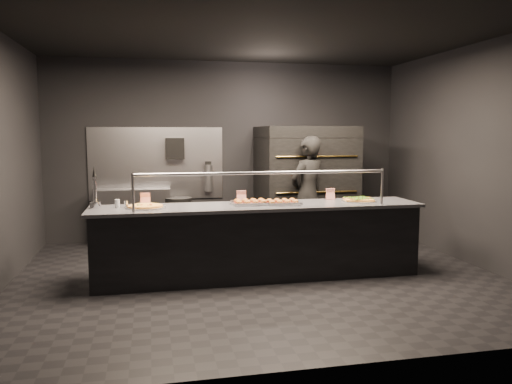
{
  "coord_description": "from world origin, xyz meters",
  "views": [
    {
      "loc": [
        -1.3,
        -5.98,
        1.8
      ],
      "look_at": [
        0.01,
        0.2,
        1.06
      ],
      "focal_mm": 35.0,
      "sensor_mm": 36.0,
      "label": 1
    }
  ],
  "objects_px": {
    "pizza_oven": "(305,184)",
    "beer_tap": "(95,196)",
    "fire_extinguisher": "(208,177)",
    "round_pizza": "(145,206)",
    "service_counter": "(259,241)",
    "worker": "(307,194)",
    "square_pizza": "(359,200)",
    "slider_tray_a": "(250,202)",
    "slider_tray_b": "(282,202)",
    "prep_shelf": "(133,216)",
    "towel_dispenser": "(175,149)",
    "trash_bin": "(178,220)"
  },
  "relations": [
    {
      "from": "pizza_oven",
      "to": "beer_tap",
      "type": "distance_m",
      "value": 3.62
    },
    {
      "from": "fire_extinguisher",
      "to": "round_pizza",
      "type": "height_order",
      "value": "fire_extinguisher"
    },
    {
      "from": "service_counter",
      "to": "worker",
      "type": "bearing_deg",
      "value": 49.45
    },
    {
      "from": "square_pizza",
      "to": "worker",
      "type": "bearing_deg",
      "value": 105.83
    },
    {
      "from": "slider_tray_a",
      "to": "slider_tray_b",
      "type": "distance_m",
      "value": 0.4
    },
    {
      "from": "prep_shelf",
      "to": "towel_dispenser",
      "type": "relative_size",
      "value": 3.43
    },
    {
      "from": "beer_tap",
      "to": "fire_extinguisher",
      "type": "bearing_deg",
      "value": 54.97
    },
    {
      "from": "service_counter",
      "to": "pizza_oven",
      "type": "distance_m",
      "value": 2.3
    },
    {
      "from": "service_counter",
      "to": "towel_dispenser",
      "type": "distance_m",
      "value": 2.78
    },
    {
      "from": "service_counter",
      "to": "pizza_oven",
      "type": "height_order",
      "value": "pizza_oven"
    },
    {
      "from": "pizza_oven",
      "to": "slider_tray_b",
      "type": "distance_m",
      "value": 2.14
    },
    {
      "from": "pizza_oven",
      "to": "worker",
      "type": "bearing_deg",
      "value": -104.5
    },
    {
      "from": "towel_dispenser",
      "to": "worker",
      "type": "relative_size",
      "value": 0.2
    },
    {
      "from": "service_counter",
      "to": "slider_tray_b",
      "type": "height_order",
      "value": "service_counter"
    },
    {
      "from": "slider_tray_b",
      "to": "trash_bin",
      "type": "xyz_separation_m",
      "value": [
        -1.16,
        2.26,
        -0.57
      ]
    },
    {
      "from": "prep_shelf",
      "to": "trash_bin",
      "type": "distance_m",
      "value": 0.74
    },
    {
      "from": "fire_extinguisher",
      "to": "trash_bin",
      "type": "relative_size",
      "value": 0.67
    },
    {
      "from": "prep_shelf",
      "to": "slider_tray_a",
      "type": "xyz_separation_m",
      "value": [
        1.5,
        -2.29,
        0.5
      ]
    },
    {
      "from": "trash_bin",
      "to": "round_pizza",
      "type": "bearing_deg",
      "value": -102.93
    },
    {
      "from": "towel_dispenser",
      "to": "fire_extinguisher",
      "type": "bearing_deg",
      "value": 1.04
    },
    {
      "from": "round_pizza",
      "to": "slider_tray_b",
      "type": "bearing_deg",
      "value": -2.63
    },
    {
      "from": "pizza_oven",
      "to": "fire_extinguisher",
      "type": "relative_size",
      "value": 3.78
    },
    {
      "from": "worker",
      "to": "slider_tray_a",
      "type": "bearing_deg",
      "value": 17.62
    },
    {
      "from": "service_counter",
      "to": "beer_tap",
      "type": "bearing_deg",
      "value": 176.55
    },
    {
      "from": "towel_dispenser",
      "to": "pizza_oven",
      "type": "bearing_deg",
      "value": -13.14
    },
    {
      "from": "trash_bin",
      "to": "worker",
      "type": "bearing_deg",
      "value": -28.7
    },
    {
      "from": "towel_dispenser",
      "to": "slider_tray_b",
      "type": "xyz_separation_m",
      "value": [
        1.19,
        -2.43,
        -0.6
      ]
    },
    {
      "from": "service_counter",
      "to": "towel_dispenser",
      "type": "height_order",
      "value": "towel_dispenser"
    },
    {
      "from": "slider_tray_a",
      "to": "worker",
      "type": "distance_m",
      "value": 1.61
    },
    {
      "from": "prep_shelf",
      "to": "beer_tap",
      "type": "xyz_separation_m",
      "value": [
        -0.35,
        -2.2,
        0.61
      ]
    },
    {
      "from": "slider_tray_b",
      "to": "slider_tray_a",
      "type": "bearing_deg",
      "value": 170.66
    },
    {
      "from": "pizza_oven",
      "to": "towel_dispenser",
      "type": "distance_m",
      "value": 2.23
    },
    {
      "from": "fire_extinguisher",
      "to": "worker",
      "type": "relative_size",
      "value": 0.29
    },
    {
      "from": "service_counter",
      "to": "square_pizza",
      "type": "distance_m",
      "value": 1.42
    },
    {
      "from": "pizza_oven",
      "to": "slider_tray_a",
      "type": "relative_size",
      "value": 3.92
    },
    {
      "from": "fire_extinguisher",
      "to": "slider_tray_a",
      "type": "bearing_deg",
      "value": -83.99
    },
    {
      "from": "fire_extinguisher",
      "to": "pizza_oven",
      "type": "bearing_deg",
      "value": -17.89
    },
    {
      "from": "fire_extinguisher",
      "to": "round_pizza",
      "type": "bearing_deg",
      "value": -113.42
    },
    {
      "from": "towel_dispenser",
      "to": "square_pizza",
      "type": "relative_size",
      "value": 0.78
    },
    {
      "from": "slider_tray_b",
      "to": "fire_extinguisher",
      "type": "bearing_deg",
      "value": 104.76
    },
    {
      "from": "service_counter",
      "to": "round_pizza",
      "type": "xyz_separation_m",
      "value": [
        -1.37,
        0.04,
        0.47
      ]
    },
    {
      "from": "round_pizza",
      "to": "trash_bin",
      "type": "bearing_deg",
      "value": 77.07
    },
    {
      "from": "prep_shelf",
      "to": "fire_extinguisher",
      "type": "height_order",
      "value": "fire_extinguisher"
    },
    {
      "from": "prep_shelf",
      "to": "round_pizza",
      "type": "bearing_deg",
      "value": -84.29
    },
    {
      "from": "round_pizza",
      "to": "trash_bin",
      "type": "xyz_separation_m",
      "value": [
        0.5,
        2.18,
        -0.56
      ]
    },
    {
      "from": "round_pizza",
      "to": "worker",
      "type": "xyz_separation_m",
      "value": [
        2.39,
        1.15,
        -0.06
      ]
    },
    {
      "from": "fire_extinguisher",
      "to": "towel_dispenser",
      "type": "bearing_deg",
      "value": -178.96
    },
    {
      "from": "beer_tap",
      "to": "towel_dispenser",
      "type": "bearing_deg",
      "value": 65.2
    },
    {
      "from": "towel_dispenser",
      "to": "prep_shelf",
      "type": "bearing_deg",
      "value": -174.29
    },
    {
      "from": "square_pizza",
      "to": "worker",
      "type": "height_order",
      "value": "worker"
    }
  ]
}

